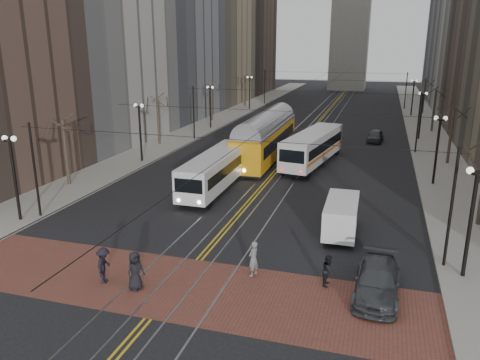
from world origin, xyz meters
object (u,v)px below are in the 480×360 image
Objects in this scene: streetcar at (266,141)px; pedestrian_d at (104,265)px; pedestrian_a at (135,271)px; pedestrian_b at (253,259)px; cargo_van at (341,218)px; pedestrian_c at (328,270)px; sedan_parked at (377,281)px; rear_bus at (313,149)px; transit_bus at (216,172)px; sedan_grey at (375,136)px.

streetcar reaches higher than pedestrian_d.
pedestrian_a reaches higher than pedestrian_b.
pedestrian_c is (-0.00, -6.70, -0.30)m from cargo_van.
streetcar reaches higher than pedestrian_a.
cargo_van is 2.66× the size of pedestrian_b.
sedan_parked is at bearing -91.05° from pedestrian_d.
cargo_van reaches higher than pedestrian_c.
rear_bus reaches higher than pedestrian_a.
pedestrian_d reaches higher than sedan_parked.
cargo_van reaches higher than sedan_parked.
transit_bus reaches higher than cargo_van.
streetcar is 10.06× the size of pedestrian_c.
sedan_parked reaches higher than sedan_grey.
rear_bus is 23.87m from pedestrian_b.
sedan_grey is (5.68, 13.28, -0.89)m from rear_bus.
pedestrian_a is (1.74, -16.58, -0.48)m from transit_bus.
sedan_grey is (10.61, 12.55, -1.17)m from streetcar.
rear_bus is at bearing 107.50° from sedan_parked.
pedestrian_a is (0.28, -27.58, -0.90)m from streetcar.
streetcar is 3.83× the size of sedan_grey.
cargo_van is at bearing 110.53° from sedan_parked.
rear_bus is 27.26m from pedestrian_a.
sedan_parked is at bearing -65.25° from streetcar.
rear_bus is 27.51m from pedestrian_d.
sedan_parked is 2.35m from pedestrian_c.
transit_bus is at bearing 135.49° from sedan_parked.
streetcar is at bearing 82.20° from transit_bus.
rear_bus is 6.29× the size of pedestrian_a.
pedestrian_c is (-1.40, -37.02, 0.09)m from sedan_grey.
pedestrian_b is at bearing 97.10° from pedestrian_c.
sedan_grey is 2.14× the size of pedestrian_a.
pedestrian_b reaches higher than sedan_grey.
pedestrian_d is (-0.08, -16.45, -0.52)m from transit_bus.
pedestrian_a reaches higher than sedan_parked.
pedestrian_a is at bearing -98.97° from sedan_grey.
pedestrian_b is at bearing -179.54° from sedan_parked.
cargo_van is 1.20× the size of sedan_grey.
sedan_grey is at bearing 93.55° from sedan_parked.
pedestrian_b reaches higher than pedestrian_c.
pedestrian_b is at bearing -92.53° from sedan_grey.
pedestrian_c is 11.16m from pedestrian_d.
rear_bus is at bearing -8.62° from streetcar.
cargo_van reaches higher than pedestrian_d.
sedan_grey is 41.44m from pedestrian_a.
cargo_van is 13.27m from pedestrian_a.
pedestrian_b is 7.51m from pedestrian_d.
pedestrian_a is 9.46m from pedestrian_c.
pedestrian_c is at bearing -49.58° from pedestrian_a.
sedan_grey is (12.07, 23.55, -0.76)m from transit_bus.
pedestrian_b is 1.01× the size of pedestrian_d.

